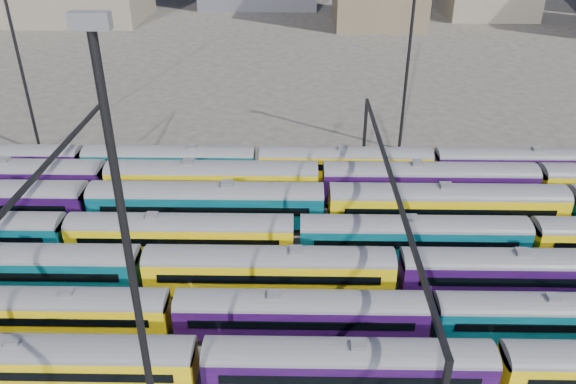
{
  "coord_description": "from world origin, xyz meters",
  "views": [
    {
      "loc": [
        2.04,
        -41.29,
        29.31
      ],
      "look_at": [
        1.2,
        6.82,
        3.0
      ],
      "focal_mm": 35.0,
      "sensor_mm": 36.0,
      "label": 1
    }
  ],
  "objects_px": {
    "rake_0": "(199,361)",
    "rake_1": "(172,310)",
    "mast_2": "(134,287)",
    "rake_2": "(269,267)"
  },
  "relations": [
    {
      "from": "rake_0",
      "to": "rake_1",
      "type": "relative_size",
      "value": 1.02
    },
    {
      "from": "rake_0",
      "to": "mast_2",
      "type": "distance_m",
      "value": 13.5
    },
    {
      "from": "mast_2",
      "to": "rake_2",
      "type": "bearing_deg",
      "value": 73.85
    },
    {
      "from": "rake_0",
      "to": "rake_1",
      "type": "distance_m",
      "value": 5.72
    },
    {
      "from": "rake_1",
      "to": "rake_0",
      "type": "bearing_deg",
      "value": -60.97
    },
    {
      "from": "rake_1",
      "to": "rake_2",
      "type": "xyz_separation_m",
      "value": [
        6.83,
        5.0,
        0.23
      ]
    },
    {
      "from": "rake_1",
      "to": "mast_2",
      "type": "distance_m",
      "value": 16.78
    },
    {
      "from": "rake_0",
      "to": "rake_1",
      "type": "xyz_separation_m",
      "value": [
        -2.78,
        5.0,
        -0.06
      ]
    },
    {
      "from": "rake_2",
      "to": "mast_2",
      "type": "bearing_deg",
      "value": -106.15
    },
    {
      "from": "rake_1",
      "to": "mast_2",
      "type": "bearing_deg",
      "value": -80.96
    }
  ]
}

